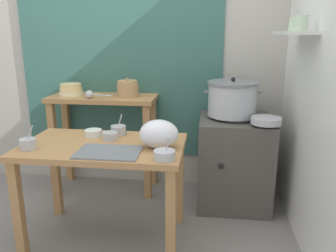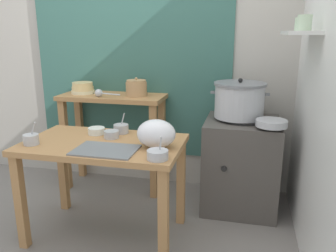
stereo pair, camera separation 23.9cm
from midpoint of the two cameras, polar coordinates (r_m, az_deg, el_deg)
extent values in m
plane|color=gray|center=(2.67, -12.49, -18.05)|extent=(9.00, 9.00, 0.00)
cube|color=#B2ADA3|center=(3.27, -5.61, 12.59)|extent=(4.40, 0.10, 2.60)
cube|color=#38665B|center=(3.27, -10.26, 13.31)|extent=(1.90, 0.02, 2.10)
cube|color=white|center=(2.36, 21.88, 10.57)|extent=(0.10, 3.20, 2.60)
cube|color=silver|center=(2.52, 17.69, 14.59)|extent=(0.20, 0.56, 0.02)
cylinder|color=#B7D1AD|center=(2.36, 18.51, 15.96)|extent=(0.09, 0.09, 0.09)
cylinder|color=#B7D1AD|center=(2.53, 17.78, 15.82)|extent=(0.07, 0.07, 0.08)
cube|color=#B27F4C|center=(2.40, -13.62, -3.41)|extent=(1.10, 0.66, 0.04)
cube|color=#B27F4C|center=(2.53, -26.32, -12.49)|extent=(0.06, 0.06, 0.68)
cube|color=#B27F4C|center=(2.17, -2.79, -15.48)|extent=(0.06, 0.06, 0.68)
cube|color=#B27F4C|center=(2.96, -20.44, -7.76)|extent=(0.06, 0.06, 0.68)
cube|color=#B27F4C|center=(2.66, -0.69, -9.36)|extent=(0.06, 0.06, 0.68)
cube|color=#B27F4C|center=(3.16, -13.00, 4.51)|extent=(0.96, 0.40, 0.04)
cube|color=#B27F4C|center=(3.31, -20.44, -3.64)|extent=(0.06, 0.06, 0.86)
cube|color=#B27F4C|center=(3.02, -5.74, -4.54)|extent=(0.06, 0.06, 0.86)
cube|color=#B27F4C|center=(3.57, -18.26, -2.12)|extent=(0.06, 0.06, 0.86)
cube|color=#B27F4C|center=(3.30, -4.59, -2.79)|extent=(0.06, 0.06, 0.86)
cube|color=#4C4742|center=(2.99, 8.71, -5.90)|extent=(0.60, 0.60, 0.76)
cylinder|color=black|center=(2.87, 9.03, 1.38)|extent=(0.36, 0.36, 0.02)
cylinder|color=black|center=(2.67, 6.33, -6.77)|extent=(0.04, 0.02, 0.04)
cylinder|color=#B7BABF|center=(2.86, 8.33, 4.29)|extent=(0.40, 0.40, 0.27)
cylinder|color=slate|center=(2.83, 8.44, 7.12)|extent=(0.42, 0.42, 0.02)
sphere|color=black|center=(2.83, 8.47, 7.68)|extent=(0.04, 0.04, 0.04)
cube|color=slate|center=(2.85, 4.01, 5.74)|extent=(0.04, 0.02, 0.02)
cube|color=slate|center=(2.86, 12.73, 5.43)|extent=(0.04, 0.02, 0.02)
cylinder|color=tan|center=(3.07, -8.96, 5.97)|extent=(0.19, 0.19, 0.12)
cylinder|color=tan|center=(3.06, -9.02, 7.30)|extent=(0.17, 0.17, 0.02)
sphere|color=tan|center=(3.06, -9.03, 7.71)|extent=(0.02, 0.02, 0.02)
cylinder|color=beige|center=(3.28, -17.86, 5.17)|extent=(0.21, 0.21, 0.03)
cylinder|color=#E5C684|center=(3.27, -17.90, 5.74)|extent=(0.20, 0.20, 0.04)
cylinder|color=#E5C684|center=(3.27, -17.96, 6.38)|extent=(0.19, 0.19, 0.04)
sphere|color=#B7BABF|center=(3.07, -15.18, 5.11)|extent=(0.07, 0.07, 0.07)
cylinder|color=#B7BABF|center=(3.00, -13.14, 5.00)|extent=(0.19, 0.05, 0.01)
cube|color=slate|center=(2.21, -12.95, -4.32)|extent=(0.40, 0.28, 0.01)
ellipsoid|color=white|center=(2.22, -4.62, -1.41)|extent=(0.26, 0.21, 0.19)
cylinder|color=#B7BABF|center=(2.67, 13.61, 0.86)|extent=(0.23, 0.23, 0.05)
cylinder|color=#B7BABF|center=(2.04, -3.98, -4.90)|extent=(0.13, 0.13, 0.06)
cylinder|color=#337238|center=(2.03, -3.99, -4.32)|extent=(0.11, 0.11, 0.01)
cylinder|color=#B7BABF|center=(2.03, -3.57, -3.62)|extent=(0.04, 0.06, 0.14)
cylinder|color=silver|center=(2.57, -14.96, -1.18)|extent=(0.12, 0.12, 0.05)
cylinder|color=beige|center=(2.57, -14.99, -0.78)|extent=(0.11, 0.11, 0.01)
cylinder|color=#B7BABF|center=(2.44, -24.98, -2.78)|extent=(0.10, 0.10, 0.07)
cylinder|color=#BFB28C|center=(2.43, -25.06, -2.13)|extent=(0.09, 0.09, 0.01)
cylinder|color=#B7BABF|center=(2.43, -24.85, -1.63)|extent=(0.10, 0.05, 0.16)
cylinder|color=#B7BABF|center=(2.57, -10.93, -0.72)|extent=(0.11, 0.11, 0.07)
cylinder|color=#BFB28C|center=(2.56, -10.96, -0.14)|extent=(0.10, 0.10, 0.01)
cylinder|color=#B7BABF|center=(2.57, -10.81, 0.31)|extent=(0.06, 0.02, 0.15)
cylinder|color=#B7BABF|center=(2.46, -12.38, -1.70)|extent=(0.11, 0.11, 0.05)
cylinder|color=#337238|center=(2.45, -12.41, -1.23)|extent=(0.09, 0.09, 0.01)
camera|label=1|loc=(0.12, -92.86, -0.78)|focal=36.55mm
camera|label=2|loc=(0.12, 87.14, 0.78)|focal=36.55mm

